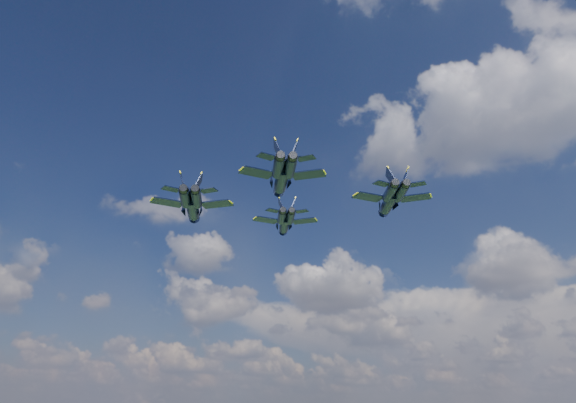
# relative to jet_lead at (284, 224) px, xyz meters

# --- Properties ---
(jet_lead) EXTENTS (13.72, 15.56, 4.01)m
(jet_lead) POSITION_rel_jet_lead_xyz_m (0.00, 0.00, 0.00)
(jet_lead) COLOR black
(jet_left) EXTENTS (15.11, 16.52, 4.32)m
(jet_left) POSITION_rel_jet_lead_xyz_m (-3.08, -23.19, -3.01)
(jet_left) COLOR black
(jet_right) EXTENTS (14.56, 17.12, 4.35)m
(jet_right) POSITION_rel_jet_lead_xyz_m (23.46, -0.64, -0.63)
(jet_right) COLOR black
(jet_slot) EXTENTS (14.07, 15.48, 4.03)m
(jet_slot) POSITION_rel_jet_lead_xyz_m (16.82, -24.69, -3.09)
(jet_slot) COLOR black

